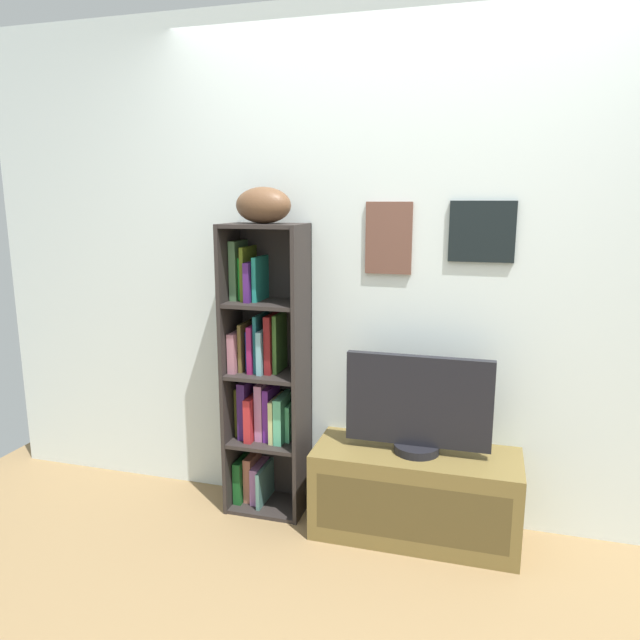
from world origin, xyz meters
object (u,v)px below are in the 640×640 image
Objects in this scene: football at (263,205)px; television at (418,406)px; bookshelf at (263,379)px; tv_stand at (415,494)px.

television is (0.80, -0.06, -0.94)m from football.
bookshelf is 0.90m from football.
tv_stand is at bearing -90.00° from television.
bookshelf reaches higher than television.
football is at bearing -44.26° from bookshelf.
football reaches higher than bookshelf.
football is (0.03, -0.03, 0.90)m from bookshelf.
bookshelf is at bearing 173.93° from television.
tv_stand is (0.80, -0.06, -1.40)m from football.
tv_stand is at bearing -4.18° from football.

